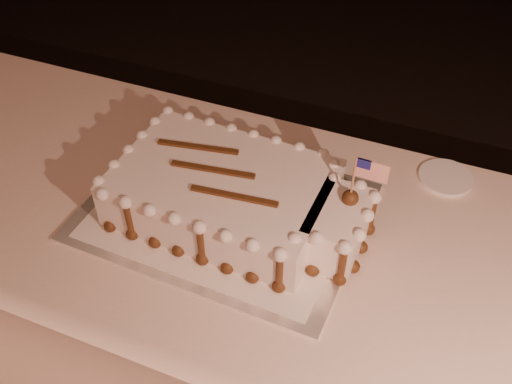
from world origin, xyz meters
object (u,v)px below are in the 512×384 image
at_px(banquet_table, 269,324).
at_px(side_plate, 446,178).
at_px(sheet_cake, 236,196).
at_px(cake_board, 224,212).

height_order(banquet_table, side_plate, side_plate).
bearing_deg(banquet_table, side_plate, 43.62).
height_order(sheet_cake, side_plate, sheet_cake).
height_order(cake_board, sheet_cake, sheet_cake).
relative_size(cake_board, side_plate, 4.70).
distance_m(cake_board, sheet_cake, 0.07).
height_order(cake_board, side_plate, side_plate).
distance_m(sheet_cake, side_plate, 0.53).
bearing_deg(cake_board, side_plate, 36.00).
bearing_deg(sheet_cake, side_plate, 36.18).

